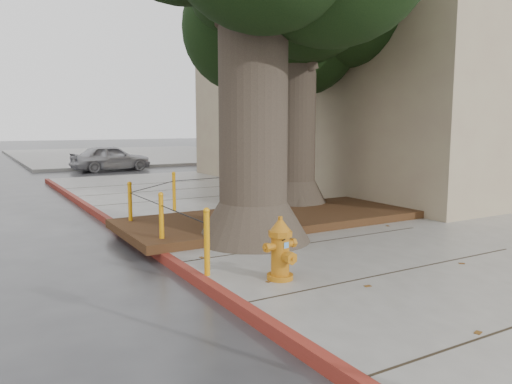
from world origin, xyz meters
TOP-DOWN VIEW (x-y plane):
  - ground at (0.00, 0.00)m, footprint 140.00×140.00m
  - sidewalk_main at (6.00, 2.50)m, footprint 16.00×26.00m
  - sidewalk_far at (6.00, 30.00)m, footprint 16.00×20.00m
  - curb_red at (-2.00, 2.50)m, footprint 0.14×26.00m
  - planter_bed at (0.90, 3.90)m, footprint 6.40×2.60m
  - building_corner at (10.00, 8.50)m, footprint 12.00×13.00m
  - building_side_white at (16.00, 26.00)m, footprint 10.00×10.00m
  - building_side_grey at (22.00, 32.00)m, footprint 12.00×14.00m
  - tree_far at (2.64, 5.32)m, footprint 4.50×3.80m
  - bollard_ring at (-0.87, 4.38)m, footprint 3.79×5.39m
  - fire_hydrant at (-1.13, 0.55)m, footprint 0.45×0.42m
  - car_silver at (1.37, 19.14)m, footprint 3.77×1.76m
  - car_red at (8.57, 18.64)m, footprint 3.69×1.40m

SIDE VIEW (x-z plane):
  - ground at x=0.00m, z-range 0.00..0.00m
  - sidewalk_main at x=6.00m, z-range 0.00..0.15m
  - sidewalk_far at x=6.00m, z-range 0.00..0.15m
  - curb_red at x=-2.00m, z-range -0.01..0.15m
  - planter_bed at x=0.90m, z-range 0.15..0.31m
  - fire_hydrant at x=-1.13m, z-range 0.14..0.99m
  - car_red at x=8.57m, z-range 0.00..1.20m
  - car_silver at x=1.37m, z-range 0.00..1.25m
  - bollard_ring at x=-0.87m, z-range 0.19..1.14m
  - building_side_white at x=16.00m, z-range 0.00..9.00m
  - building_corner at x=10.00m, z-range 0.00..10.00m
  - tree_far at x=2.64m, z-range 1.43..8.60m
  - building_side_grey at x=22.00m, z-range 0.00..12.00m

